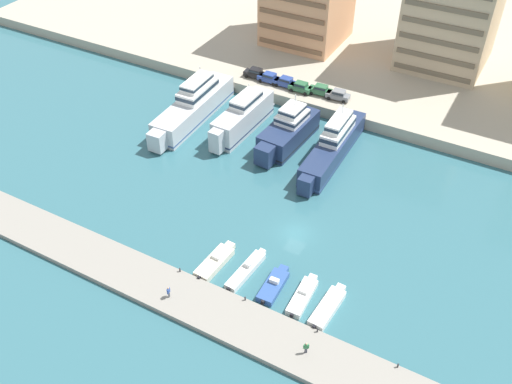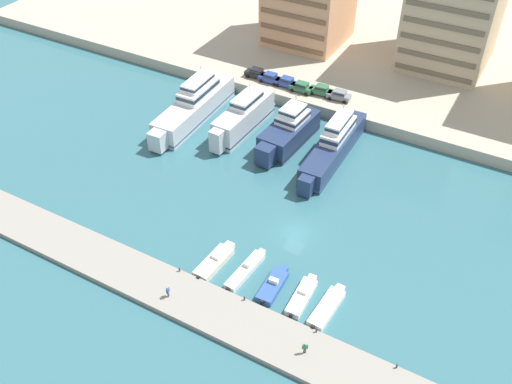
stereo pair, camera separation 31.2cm
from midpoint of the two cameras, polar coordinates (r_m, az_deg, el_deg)
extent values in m
plane|color=#336670|center=(77.08, 4.05, -4.17)|extent=(400.00, 400.00, 0.00)
cube|color=#ADA38E|center=(127.21, 17.03, 13.99)|extent=(180.00, 70.00, 2.06)
cube|color=gray|center=(67.12, -2.30, -12.63)|extent=(120.00, 6.37, 0.68)
cube|color=silver|center=(98.92, -6.06, 8.32)|extent=(5.10, 19.88, 3.71)
cube|color=silver|center=(91.56, -9.69, 5.10)|extent=(2.55, 2.33, 3.15)
cube|color=#334C7F|center=(99.56, -6.01, 7.73)|extent=(5.15, 20.08, 0.24)
cube|color=white|center=(98.57, -5.70, 10.08)|extent=(3.77, 8.40, 1.78)
cube|color=#233342|center=(98.48, -5.71, 10.17)|extent=(3.81, 8.48, 0.64)
cube|color=white|center=(97.82, -5.76, 10.85)|extent=(2.94, 6.55, 1.25)
cube|color=#233342|center=(97.76, -5.77, 10.91)|extent=(2.98, 6.62, 0.45)
cylinder|color=silver|center=(97.99, -5.43, 11.95)|extent=(0.16, 0.16, 1.80)
cube|color=silver|center=(106.83, -3.03, 10.57)|extent=(3.87, 1.01, 0.20)
cube|color=silver|center=(95.22, -1.14, 7.41)|extent=(4.14, 14.15, 4.40)
cube|color=silver|center=(89.77, -3.80, 5.13)|extent=(2.08, 1.90, 3.74)
cube|color=#192347|center=(96.00, -1.13, 6.69)|extent=(4.19, 14.29, 0.24)
cube|color=white|center=(94.42, -0.82, 9.21)|extent=(3.06, 5.99, 1.50)
cube|color=#233342|center=(94.34, -0.82, 9.29)|extent=(3.10, 6.05, 0.54)
cylinder|color=silver|center=(94.22, -0.54, 10.31)|extent=(0.16, 0.16, 1.80)
cube|color=silver|center=(101.16, 1.14, 8.90)|extent=(3.14, 1.01, 0.20)
cube|color=navy|center=(92.41, 3.44, 5.93)|extent=(5.62, 12.55, 3.66)
cube|color=navy|center=(87.25, 1.05, 3.74)|extent=(2.81, 2.59, 3.11)
cube|color=black|center=(93.08, 3.41, 5.32)|extent=(5.67, 12.68, 0.24)
cube|color=white|center=(91.69, 3.79, 7.50)|extent=(4.10, 5.38, 1.39)
cube|color=#233342|center=(91.61, 3.79, 7.58)|extent=(4.15, 5.44, 0.50)
cube|color=white|center=(91.01, 3.82, 8.18)|extent=(3.20, 4.20, 1.16)
cube|color=#233342|center=(90.95, 3.83, 8.24)|extent=(3.24, 4.24, 0.42)
cylinder|color=silver|center=(90.82, 4.11, 9.18)|extent=(0.16, 0.16, 1.80)
cube|color=navy|center=(97.73, 5.37, 7.34)|extent=(4.17, 1.16, 0.20)
cube|color=navy|center=(89.81, 7.85, 4.31)|extent=(4.04, 19.08, 3.32)
cube|color=navy|center=(82.04, 5.14, 0.65)|extent=(2.07, 1.89, 2.82)
cube|color=#334C7F|center=(90.44, 7.79, 3.76)|extent=(4.08, 19.27, 0.24)
cube|color=white|center=(89.48, 8.34, 6.10)|extent=(3.03, 8.03, 1.77)
cube|color=#233342|center=(89.38, 8.35, 6.19)|extent=(3.07, 8.12, 0.64)
cube|color=white|center=(88.62, 8.44, 6.94)|extent=(2.37, 6.27, 1.38)
cube|color=#233342|center=(88.54, 8.45, 7.02)|extent=(2.40, 6.33, 0.50)
cylinder|color=silver|center=(88.73, 8.82, 8.17)|extent=(0.16, 0.16, 1.80)
cube|color=navy|center=(98.10, 10.02, 6.94)|extent=(3.17, 0.95, 0.20)
cube|color=beige|center=(72.75, -4.12, -7.07)|extent=(2.50, 6.17, 0.93)
cube|color=beige|center=(74.64, -2.56, -5.44)|extent=(1.23, 1.03, 0.79)
cube|color=silver|center=(72.50, -3.93, -6.48)|extent=(1.21, 0.67, 0.44)
cube|color=#283847|center=(72.60, -3.80, -6.31)|extent=(1.07, 0.15, 0.26)
cube|color=black|center=(70.99, -5.65, -8.57)|extent=(0.38, 0.30, 0.60)
cube|color=white|center=(71.68, -0.99, -7.91)|extent=(2.03, 7.12, 0.87)
cube|color=white|center=(73.83, 0.69, -6.07)|extent=(0.88, 0.74, 0.74)
cube|color=silver|center=(71.44, -0.76, -7.26)|extent=(0.87, 0.66, 0.56)
cube|color=#283847|center=(71.53, -0.63, -7.08)|extent=(0.76, 0.14, 0.34)
cube|color=black|center=(69.62, -2.73, -9.71)|extent=(0.38, 0.31, 0.60)
cube|color=#33569E|center=(70.07, 1.76, -9.44)|extent=(2.30, 5.38, 0.83)
cube|color=#33569E|center=(71.92, 2.82, -7.77)|extent=(1.18, 0.98, 0.71)
cube|color=silver|center=(69.78, 1.91, -8.85)|extent=(1.16, 0.65, 0.54)
cube|color=#283847|center=(69.89, 2.02, -8.65)|extent=(1.04, 0.12, 0.32)
cube|color=black|center=(68.32, 0.73, -10.98)|extent=(0.37, 0.30, 0.60)
cube|color=white|center=(69.17, 4.69, -10.48)|extent=(2.06, 5.94, 0.86)
cube|color=white|center=(71.20, 5.75, -8.62)|extent=(1.04, 0.86, 0.73)
cube|color=silver|center=(68.95, 4.86, -9.89)|extent=(1.03, 0.64, 0.40)
cube|color=#283847|center=(69.08, 4.96, -9.70)|extent=(0.91, 0.12, 0.24)
cube|color=black|center=(67.23, 3.63, -12.25)|extent=(0.37, 0.29, 0.60)
cube|color=white|center=(68.32, 7.17, -11.52)|extent=(2.32, 6.35, 1.00)
cube|color=white|center=(70.43, 8.49, -9.59)|extent=(1.12, 0.94, 0.85)
cube|color=black|center=(66.34, 5.85, -13.35)|extent=(0.38, 0.30, 0.60)
cube|color=black|center=(106.90, 0.08, 11.73)|extent=(4.18, 1.89, 0.80)
cube|color=black|center=(106.49, 0.16, 12.06)|extent=(2.17, 1.66, 0.68)
cube|color=#1E2833|center=(106.49, 0.16, 12.06)|extent=(2.13, 1.67, 0.37)
cylinder|color=black|center=(106.96, -0.78, 11.50)|extent=(0.65, 0.25, 0.64)
cylinder|color=black|center=(108.29, -0.37, 11.88)|extent=(0.65, 0.25, 0.64)
cylinder|color=black|center=(105.90, 0.54, 11.18)|extent=(0.65, 0.25, 0.64)
cylinder|color=black|center=(107.25, 0.95, 11.58)|extent=(0.65, 0.25, 0.64)
cube|color=#28428E|center=(105.38, 1.48, 11.26)|extent=(4.12, 1.74, 0.80)
cube|color=#28428E|center=(104.97, 1.56, 11.60)|extent=(2.11, 1.58, 0.68)
cube|color=#1E2833|center=(104.97, 1.56, 11.60)|extent=(2.07, 1.59, 0.37)
cylinder|color=black|center=(105.49, 0.59, 11.06)|extent=(0.64, 0.23, 0.64)
cylinder|color=black|center=(106.79, 1.05, 11.44)|extent=(0.64, 0.23, 0.64)
cylinder|color=black|center=(104.37, 1.91, 10.69)|extent=(0.64, 0.23, 0.64)
cylinder|color=black|center=(105.69, 2.35, 11.09)|extent=(0.64, 0.23, 0.64)
cube|color=#28428E|center=(104.15, 3.12, 10.84)|extent=(4.12, 1.75, 0.80)
cube|color=#28428E|center=(103.73, 3.21, 11.17)|extent=(2.12, 1.59, 0.68)
cube|color=#1E2833|center=(103.73, 3.21, 11.17)|extent=(2.08, 1.60, 0.37)
cylinder|color=black|center=(104.21, 2.22, 10.64)|extent=(0.64, 0.23, 0.64)
cylinder|color=black|center=(105.53, 2.67, 11.03)|extent=(0.64, 0.23, 0.64)
cylinder|color=black|center=(103.16, 3.57, 10.26)|extent=(0.64, 0.23, 0.64)
cylinder|color=black|center=(104.50, 4.00, 10.65)|extent=(0.64, 0.23, 0.64)
cube|color=#2D6642|center=(102.75, 4.61, 10.33)|extent=(4.11, 1.72, 0.80)
cube|color=#2D6642|center=(102.33, 4.71, 10.66)|extent=(2.11, 1.57, 0.68)
cube|color=#1E2833|center=(102.33, 4.71, 10.66)|extent=(2.07, 1.58, 0.37)
cylinder|color=black|center=(102.76, 3.71, 10.12)|extent=(0.64, 0.22, 0.64)
cylinder|color=black|center=(104.10, 4.12, 10.52)|extent=(0.64, 0.22, 0.64)
cylinder|color=black|center=(101.81, 5.09, 9.73)|extent=(0.64, 0.22, 0.64)
cylinder|color=black|center=(103.17, 5.50, 10.14)|extent=(0.64, 0.22, 0.64)
cube|color=#2D6642|center=(102.20, 6.60, 10.00)|extent=(4.21, 1.98, 0.80)
cube|color=#2D6642|center=(101.79, 6.71, 10.34)|extent=(2.20, 1.70, 0.68)
cube|color=#1E2833|center=(101.79, 6.71, 10.34)|extent=(2.16, 1.72, 0.37)
cylinder|color=black|center=(102.06, 5.69, 9.77)|extent=(0.65, 0.26, 0.64)
cylinder|color=black|center=(103.46, 6.03, 10.20)|extent=(0.65, 0.26, 0.64)
cylinder|color=black|center=(101.35, 7.14, 9.41)|extent=(0.65, 0.26, 0.64)
cylinder|color=black|center=(102.75, 7.46, 9.85)|extent=(0.65, 0.26, 0.64)
cube|color=slate|center=(101.11, 8.35, 9.48)|extent=(4.21, 1.98, 0.80)
cube|color=slate|center=(100.70, 8.47, 9.82)|extent=(2.20, 1.70, 0.68)
cube|color=#1E2833|center=(100.70, 8.47, 9.82)|extent=(2.16, 1.71, 0.37)
cylinder|color=black|center=(100.93, 7.44, 9.25)|extent=(0.65, 0.26, 0.64)
cylinder|color=black|center=(102.34, 7.76, 9.68)|extent=(0.65, 0.26, 0.64)
cylinder|color=black|center=(100.30, 8.91, 8.87)|extent=(0.65, 0.26, 0.64)
cylinder|color=black|center=(101.71, 9.21, 9.32)|extent=(0.65, 0.26, 0.64)
cube|color=brown|center=(115.17, 3.61, 14.32)|extent=(13.54, 0.24, 0.90)
cube|color=brown|center=(113.86, 3.68, 15.71)|extent=(13.54, 0.24, 0.90)
cube|color=brown|center=(112.62, 3.75, 17.14)|extent=(13.54, 0.24, 0.90)
cube|color=brown|center=(111.45, 3.82, 18.59)|extent=(13.54, 0.24, 0.90)
cube|color=#C6AD89|center=(113.67, 19.58, 17.58)|extent=(15.20, 16.85, 24.00)
cube|color=#6D5F4B|center=(110.22, 17.31, 11.25)|extent=(13.99, 0.24, 0.90)
cube|color=#6D5F4B|center=(108.88, 17.62, 12.62)|extent=(13.99, 0.24, 0.90)
cube|color=#6D5F4B|center=(107.61, 17.95, 14.03)|extent=(13.99, 0.24, 0.90)
cube|color=#6D5F4B|center=(106.41, 18.28, 15.47)|extent=(13.99, 0.24, 0.90)
cube|color=#6D5F4B|center=(105.28, 18.62, 16.93)|extent=(13.99, 0.24, 0.90)
cylinder|color=#282D3D|center=(63.96, 4.96, -15.52)|extent=(0.13, 0.13, 0.83)
cylinder|color=#282D3D|center=(63.98, 5.11, -15.50)|extent=(0.13, 0.13, 0.83)
cube|color=#337F4C|center=(63.37, 5.07, -15.14)|extent=(0.51, 0.45, 0.63)
cylinder|color=#337F4C|center=(63.38, 4.81, -15.19)|extent=(0.10, 0.10, 0.63)
cylinder|color=#337F4C|center=(63.45, 5.33, -15.14)|extent=(0.10, 0.10, 0.63)
sphere|color=tan|center=(63.02, 5.10, -14.92)|extent=(0.23, 0.23, 0.23)
cylinder|color=#4C515B|center=(69.21, -8.60, -10.02)|extent=(0.13, 0.13, 0.82)
cylinder|color=#4C515B|center=(69.13, -8.66, -10.12)|extent=(0.13, 0.13, 0.82)
cube|color=#2D4C99|center=(68.62, -8.69, -9.68)|extent=(0.30, 0.48, 0.63)
cylinder|color=#2D4C99|center=(68.81, -8.58, -9.55)|extent=(0.10, 0.10, 0.63)
cylinder|color=#2D4C99|center=(68.51, -8.79, -9.87)|extent=(0.10, 0.10, 0.63)
sphere|color=tan|center=(68.30, -8.73, -9.45)|extent=(0.23, 0.23, 0.23)
cylinder|color=#2D2D33|center=(71.77, -7.54, -7.73)|extent=(0.18, 0.18, 0.45)
sphere|color=#2D2D33|center=(71.56, -7.56, -7.58)|extent=(0.20, 0.20, 0.20)
cylinder|color=#2D2D33|center=(68.22, -1.03, -10.63)|extent=(0.18, 0.18, 0.45)
sphere|color=#2D2D33|center=(68.00, -1.04, -10.47)|extent=(0.20, 0.20, 0.20)
cylinder|color=#2D2D33|center=(65.81, 6.20, -13.63)|extent=(0.18, 0.18, 0.45)
sphere|color=#2D2D33|center=(65.58, 6.22, -13.48)|extent=(0.20, 0.20, 0.20)
cylinder|color=#2D2D33|center=(64.66, 14.04, -16.57)|extent=(0.18, 0.18, 0.45)
sphere|color=#2D2D33|center=(64.43, 14.08, -16.43)|extent=(0.20, 0.20, 0.20)
camera|label=1|loc=(0.16, -89.89, 0.10)|focal=40.00mm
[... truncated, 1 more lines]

